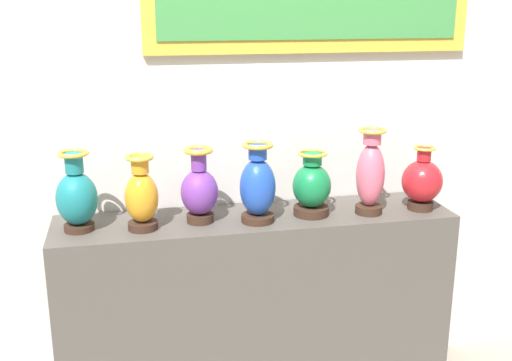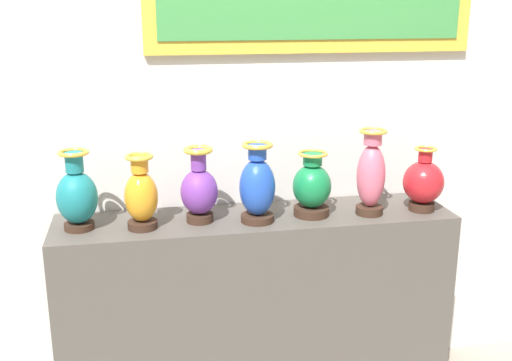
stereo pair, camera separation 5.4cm
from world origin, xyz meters
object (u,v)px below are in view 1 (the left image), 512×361
at_px(vase_violet, 199,190).
at_px(vase_crimson, 422,181).
at_px(vase_amber, 141,196).
at_px(vase_emerald, 312,187).
at_px(vase_sapphire, 258,186).
at_px(vase_teal, 77,197).
at_px(vase_rose, 370,174).

height_order(vase_violet, vase_crimson, vase_violet).
relative_size(vase_amber, vase_emerald, 1.10).
height_order(vase_sapphire, vase_emerald, vase_sapphire).
xyz_separation_m(vase_teal, vase_amber, (0.26, -0.04, -0.00)).
relative_size(vase_emerald, vase_rose, 0.75).
xyz_separation_m(vase_amber, vase_sapphire, (0.49, -0.01, 0.02)).
distance_m(vase_sapphire, vase_emerald, 0.26).
height_order(vase_rose, vase_crimson, vase_rose).
relative_size(vase_sapphire, vase_rose, 0.90).
relative_size(vase_violet, vase_rose, 0.85).
bearing_deg(vase_amber, vase_rose, -0.51).
relative_size(vase_teal, vase_violet, 1.02).
relative_size(vase_rose, vase_crimson, 1.32).
bearing_deg(vase_violet, vase_rose, -3.56).
height_order(vase_teal, vase_emerald, vase_teal).
bearing_deg(vase_emerald, vase_teal, 179.04).
bearing_deg(vase_emerald, vase_crimson, -3.41).
height_order(vase_teal, vase_violet, vase_teal).
bearing_deg(vase_emerald, vase_rose, -7.52).
bearing_deg(vase_crimson, vase_rose, -179.18).
distance_m(vase_amber, vase_violet, 0.25).
relative_size(vase_violet, vase_crimson, 1.12).
height_order(vase_teal, vase_amber, vase_teal).
xyz_separation_m(vase_amber, vase_emerald, (0.74, 0.03, -0.01)).
xyz_separation_m(vase_amber, vase_rose, (1.00, -0.01, 0.04)).
height_order(vase_teal, vase_sapphire, vase_sapphire).
bearing_deg(vase_amber, vase_violet, 8.80).
relative_size(vase_emerald, vase_crimson, 0.98).
relative_size(vase_teal, vase_sapphire, 0.97).
bearing_deg(vase_crimson, vase_teal, 178.21).
height_order(vase_sapphire, vase_rose, vase_rose).
distance_m(vase_violet, vase_crimson, 1.01).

